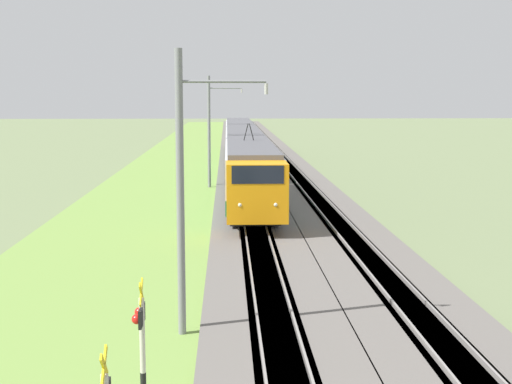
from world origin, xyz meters
TOP-DOWN VIEW (x-y plane):
  - ballast_main at (50.00, 0.00)m, footprint 240.00×4.40m
  - ballast_adjacent at (50.00, -4.36)m, footprint 240.00×4.40m
  - track_main at (50.00, 0.00)m, footprint 240.00×1.57m
  - track_adjacent at (50.00, -4.36)m, footprint 240.00×1.57m
  - grass_verge at (50.00, 5.41)m, footprint 240.00×11.43m
  - passenger_train at (50.93, 0.00)m, footprint 59.09×3.00m
  - crossing_signal_aux at (2.53, 3.09)m, footprint 0.70×0.23m
  - catenary_mast_near at (8.76, 2.64)m, footprint 0.22×2.56m
  - catenary_mast_mid at (41.53, 2.64)m, footprint 0.22×2.56m

SIDE VIEW (x-z plane):
  - grass_verge at x=50.00m, z-range 0.00..0.12m
  - ballast_main at x=50.00m, z-range 0.00..0.30m
  - ballast_adjacent at x=50.00m, z-range 0.00..0.30m
  - track_main at x=50.00m, z-range -0.07..0.38m
  - track_adjacent at x=50.00m, z-range -0.07..0.38m
  - crossing_signal_aux at x=2.53m, z-range 0.37..3.72m
  - passenger_train at x=50.93m, z-range -0.16..4.95m
  - catenary_mast_near at x=8.76m, z-range 0.14..8.32m
  - catenary_mast_mid at x=41.53m, z-range 0.14..8.44m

